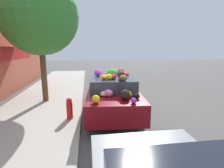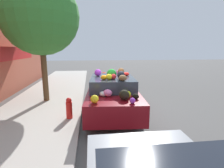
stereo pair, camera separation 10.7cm
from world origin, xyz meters
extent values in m
plane|color=#565451|center=(0.00, 0.00, 0.00)|extent=(60.00, 60.00, 0.00)
cube|color=#B2ADA3|center=(0.00, 2.70, 0.06)|extent=(24.00, 3.20, 0.11)
cube|color=red|center=(1.84, 4.35, 2.18)|extent=(3.66, 0.90, 0.55)
cylinder|color=brown|center=(1.36, 2.70, 1.34)|extent=(0.24, 0.24, 2.45)
sphere|color=#388433|center=(1.36, 2.70, 3.66)|extent=(3.15, 3.15, 3.15)
cylinder|color=red|center=(-0.84, 1.46, 0.39)|extent=(0.20, 0.20, 0.55)
sphere|color=red|center=(-0.84, 1.46, 0.72)|extent=(0.18, 0.18, 0.18)
cube|color=maroon|center=(0.00, -0.06, 0.61)|extent=(4.61, 2.08, 0.64)
cube|color=#333D47|center=(-0.18, -0.05, 1.14)|extent=(2.13, 1.68, 0.42)
cylinder|color=black|center=(1.45, 0.63, 0.30)|extent=(0.60, 0.22, 0.59)
cylinder|color=black|center=(1.33, -0.97, 0.30)|extent=(0.60, 0.22, 0.59)
cylinder|color=black|center=(-1.33, 0.84, 0.30)|extent=(0.60, 0.22, 0.59)
cylinder|color=black|center=(-1.45, -0.75, 0.30)|extent=(0.60, 0.22, 0.59)
ellipsoid|color=pink|center=(-1.26, 0.23, 1.04)|extent=(0.37, 0.34, 0.22)
sphere|color=blue|center=(0.40, -0.09, 1.45)|extent=(0.22, 0.22, 0.18)
ellipsoid|color=red|center=(0.00, -0.60, 1.43)|extent=(0.34, 0.35, 0.14)
sphere|color=pink|center=(-0.41, 0.08, 1.46)|extent=(0.29, 0.29, 0.21)
ellipsoid|color=green|center=(1.33, -0.62, 1.01)|extent=(0.26, 0.25, 0.16)
sphere|color=yellow|center=(-1.48, -0.35, 1.04)|extent=(0.23, 0.23, 0.21)
ellipsoid|color=black|center=(-1.67, -0.54, 1.01)|extent=(0.17, 0.21, 0.16)
ellipsoid|color=green|center=(-0.44, 0.01, 1.52)|extent=(0.31, 0.37, 0.32)
sphere|color=pink|center=(0.49, -0.39, 1.45)|extent=(0.26, 0.26, 0.18)
sphere|color=black|center=(1.58, -0.61, 1.07)|extent=(0.38, 0.38, 0.27)
ellipsoid|color=brown|center=(-1.01, -0.28, 1.45)|extent=(0.37, 0.37, 0.19)
ellipsoid|color=red|center=(1.55, 0.03, 1.04)|extent=(0.36, 0.36, 0.22)
sphere|color=purple|center=(-2.05, -0.36, 1.01)|extent=(0.18, 0.18, 0.16)
sphere|color=yellow|center=(-1.89, 0.64, 1.04)|extent=(0.30, 0.30, 0.22)
sphere|color=red|center=(1.99, 0.08, 1.09)|extent=(0.44, 0.44, 0.32)
ellipsoid|color=orange|center=(-0.69, 0.29, 1.43)|extent=(0.31, 0.31, 0.15)
ellipsoid|color=black|center=(-0.62, -0.30, 1.49)|extent=(0.48, 0.37, 0.27)
sphere|color=black|center=(-1.69, -0.20, 1.08)|extent=(0.36, 0.36, 0.29)
ellipsoid|color=yellow|center=(-0.72, 0.13, 1.45)|extent=(0.28, 0.28, 0.19)
ellipsoid|color=orange|center=(1.18, -0.81, 1.01)|extent=(0.23, 0.25, 0.16)
sphere|color=#AE36CA|center=(0.11, 0.46, 1.49)|extent=(0.36, 0.36, 0.26)
ellipsoid|color=red|center=(1.75, -0.29, 1.01)|extent=(0.15, 0.14, 0.15)
sphere|color=brown|center=(0.41, -0.48, 1.49)|extent=(0.37, 0.37, 0.26)
sphere|color=red|center=(-0.67, -0.03, 1.45)|extent=(0.26, 0.26, 0.18)
ellipsoid|color=white|center=(-1.25, 0.36, 1.01)|extent=(0.26, 0.29, 0.16)
ellipsoid|color=purple|center=(1.07, 0.02, 1.05)|extent=(0.32, 0.26, 0.23)
camera|label=1|loc=(-6.41, 0.84, 2.37)|focal=28.00mm
camera|label=2|loc=(-6.42, 0.74, 2.37)|focal=28.00mm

